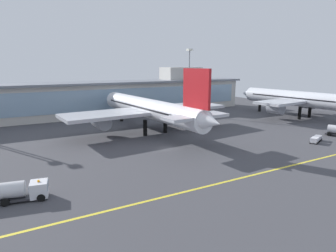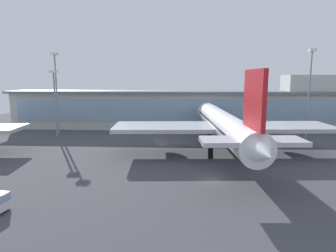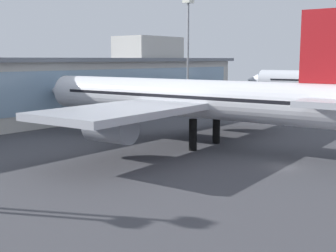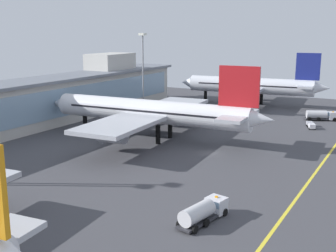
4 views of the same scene
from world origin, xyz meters
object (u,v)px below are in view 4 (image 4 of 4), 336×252
(baggage_tug_near, at_px, (311,125))
(fuel_tanker_truck, at_px, (322,115))
(airliner_near_right, at_px, (151,112))
(airliner_far_right, at_px, (251,86))
(apron_light_mast_centre, at_px, (143,62))
(service_truck_far, at_px, (204,211))

(baggage_tug_near, bearing_deg, fuel_tanker_truck, 155.02)
(airliner_near_right, height_order, airliner_far_right, airliner_far_right)
(airliner_far_right, bearing_deg, fuel_tanker_truck, 144.89)
(apron_light_mast_centre, bearing_deg, baggage_tug_near, -83.35)
(service_truck_far, height_order, apron_light_mast_centre, apron_light_mast_centre)
(fuel_tanker_truck, relative_size, service_truck_far, 0.99)
(airliner_near_right, bearing_deg, airliner_far_right, -98.72)
(baggage_tug_near, distance_m, service_truck_far, 66.57)
(airliner_far_right, relative_size, service_truck_far, 5.52)
(fuel_tanker_truck, height_order, service_truck_far, same)
(airliner_far_right, xyz_separation_m, baggage_tug_near, (-26.30, -25.85, -5.89))
(airliner_near_right, distance_m, airliner_far_right, 57.85)
(baggage_tug_near, height_order, service_truck_far, service_truck_far)
(fuel_tanker_truck, bearing_deg, airliner_far_right, 126.34)
(service_truck_far, bearing_deg, airliner_near_right, 51.02)
(service_truck_far, bearing_deg, apron_light_mast_centre, 49.18)
(airliner_near_right, height_order, service_truck_far, airliner_near_right)
(airliner_far_right, xyz_separation_m, fuel_tanker_truck, (-14.70, -26.58, -5.17))
(airliner_far_right, distance_m, fuel_tanker_truck, 30.81)
(airliner_near_right, xyz_separation_m, baggage_tug_near, (31.36, -30.54, -5.82))
(apron_light_mast_centre, bearing_deg, airliner_near_right, -143.91)
(airliner_near_right, distance_m, service_truck_far, 46.66)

